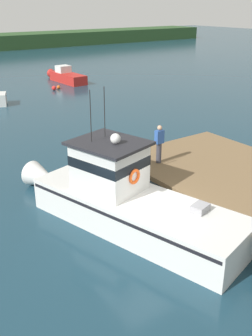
{
  "coord_description": "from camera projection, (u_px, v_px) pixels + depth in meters",
  "views": [
    {
      "loc": [
        -7.04,
        -9.09,
        7.44
      ],
      "look_at": [
        1.2,
        2.56,
        1.4
      ],
      "focal_mm": 41.8,
      "sensor_mm": 36.0,
      "label": 1
    }
  ],
  "objects": [
    {
      "name": "mooring_buoy_spare_mooring",
      "position": [
        54.0,
        88.0,
        36.0
      ],
      "size": [
        0.4,
        0.4,
        0.4
      ],
      "primitive_type": "sphere",
      "color": "red",
      "rests_on": "ground"
    },
    {
      "name": "mooring_buoy_channel_marker",
      "position": [
        59.0,
        87.0,
        36.58
      ],
      "size": [
        0.34,
        0.34,
        0.34
      ],
      "primitive_type": "sphere",
      "color": "#EA5B19",
      "rests_on": "ground"
    },
    {
      "name": "main_fishing_boat",
      "position": [
        123.0,
        198.0,
        13.94
      ],
      "size": [
        4.58,
        9.93,
        4.8
      ],
      "color": "silver",
      "rests_on": "ground"
    },
    {
      "name": "crate_single_by_cleat",
      "position": [
        133.0,
        153.0,
        17.1
      ],
      "size": [
        0.71,
        0.61,
        0.36
      ],
      "primitive_type": "cube",
      "rotation": [
        0.0,
        0.0,
        0.33
      ],
      "color": "#9E9EA3",
      "rests_on": "dock"
    },
    {
      "name": "moored_boat_near_channel",
      "position": [
        66.0,
        76.0,
        39.78
      ],
      "size": [
        1.78,
        6.22,
        1.57
      ],
      "color": "red",
      "rests_on": "ground"
    },
    {
      "name": "ground_plane",
      "position": [
        140.0,
        237.0,
        13.48
      ],
      "size": [
        200.0,
        200.0,
        0.0
      ],
      "primitive_type": "plane",
      "color": "#193847"
    },
    {
      "name": "dock",
      "position": [
        236.0,
        176.0,
        15.61
      ],
      "size": [
        6.0,
        9.0,
        1.2
      ],
      "color": "#4C3D2D",
      "rests_on": "ground"
    },
    {
      "name": "deckhand_by_the_boat",
      "position": [
        159.0,
        143.0,
        16.24
      ],
      "size": [
        0.36,
        0.22,
        1.63
      ],
      "color": "#383842",
      "rests_on": "dock"
    }
  ]
}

